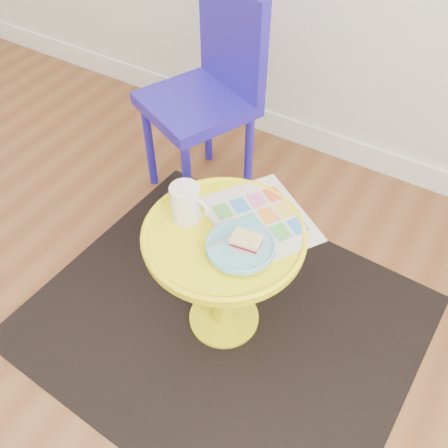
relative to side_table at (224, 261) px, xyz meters
The scene contains 8 objects.
rug 0.33m from the side_table, 90.00° to the right, with size 1.30×1.10×0.01m, color black.
side_table is the anchor object (origin of this frame).
chair 0.77m from the side_table, 125.52° to the left, with size 0.50×0.50×0.87m.
newspaper 0.18m from the side_table, 58.64° to the left, with size 0.32×0.27×0.01m, color silver.
mug 0.23m from the side_table, behind, with size 0.13×0.09×0.12m.
plate 0.17m from the side_table, 24.64° to the right, with size 0.20×0.20×0.02m.
cake_slice 0.20m from the side_table, 18.14° to the right, with size 0.09×0.07×0.04m.
fork 0.17m from the side_table, 37.65° to the right, with size 0.10×0.12×0.00m.
Camera 1 is at (1.05, 0.06, 1.55)m, focal length 40.00 mm.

